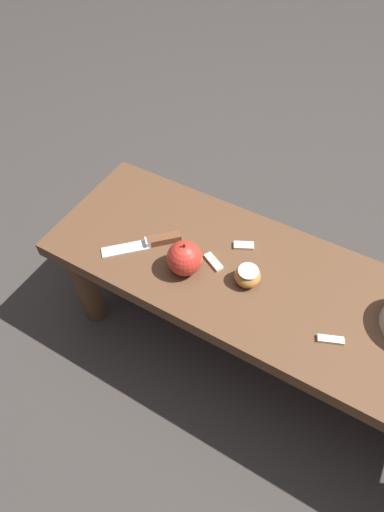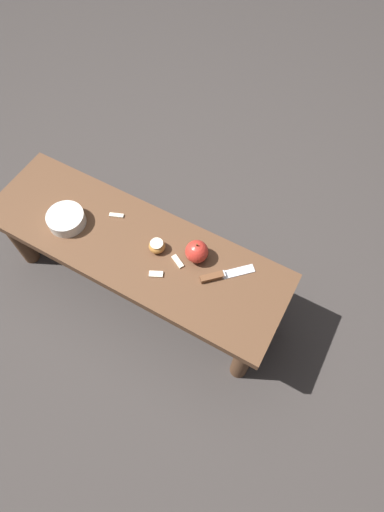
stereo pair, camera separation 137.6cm
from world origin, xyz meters
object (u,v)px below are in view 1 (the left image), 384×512
at_px(knife, 153,242).
at_px(apple_whole, 185,258).
at_px(apple_cut, 248,276).
at_px(wooden_bench, 282,305).

height_order(knife, apple_whole, apple_whole).
bearing_deg(apple_cut, apple_whole, -164.39).
relative_size(knife, apple_cut, 2.65).
xyz_separation_m(wooden_bench, apple_cut, (-0.09, -0.03, 0.09)).
bearing_deg(wooden_bench, knife, -173.84).
distance_m(apple_whole, apple_cut, 0.15).
xyz_separation_m(wooden_bench, knife, (-0.35, -0.04, 0.08)).
relative_size(knife, apple_whole, 1.72).
bearing_deg(apple_cut, knife, -177.43).
bearing_deg(apple_whole, wooden_bench, 15.63).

